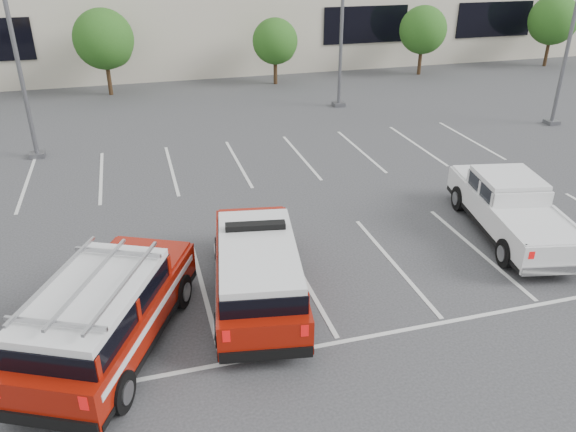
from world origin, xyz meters
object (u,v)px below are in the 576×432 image
(tree_mid_left, at_px, (105,41))
(fire_chief_suv, at_px, (258,273))
(light_pole_mid, at_px, (342,6))
(tree_right, at_px, (424,31))
(light_pole_left, at_px, (11,29))
(white_pickup, at_px, (510,213))
(light_pole_right, at_px, (575,14))
(tree_mid_right, at_px, (276,43))
(ladder_suv, at_px, (107,318))
(tree_far_right, at_px, (554,22))

(tree_mid_left, xyz_separation_m, fire_chief_suv, (3.50, -22.73, -2.24))
(tree_mid_left, bearing_deg, light_pole_mid, -26.92)
(tree_mid_left, relative_size, tree_right, 1.10)
(tree_mid_left, relative_size, fire_chief_suv, 0.83)
(light_pole_left, bearing_deg, white_pickup, -37.20)
(light_pole_left, xyz_separation_m, light_pole_mid, (15.00, 4.00, 0.00))
(fire_chief_suv, bearing_deg, light_pole_right, 40.90)
(tree_mid_right, distance_m, ladder_suv, 25.83)
(light_pole_right, bearing_deg, fire_chief_suv, -148.45)
(tree_far_right, xyz_separation_m, white_pickup, (-18.20, -21.35, -2.34))
(light_pole_right, bearing_deg, white_pickup, -134.38)
(light_pole_right, relative_size, white_pickup, 1.70)
(tree_right, height_order, light_pole_mid, light_pole_mid)
(light_pole_right, bearing_deg, tree_mid_left, 150.05)
(tree_mid_right, relative_size, light_pole_mid, 0.39)
(tree_mid_right, xyz_separation_m, white_pickup, (1.80, -21.35, -1.80))
(light_pole_mid, xyz_separation_m, ladder_suv, (-12.01, -17.67, -4.33))
(tree_far_right, bearing_deg, ladder_suv, -141.76)
(tree_mid_left, bearing_deg, white_pickup, -61.06)
(light_pole_left, height_order, white_pickup, light_pole_left)
(tree_mid_right, relative_size, ladder_suv, 0.68)
(tree_mid_left, distance_m, light_pole_left, 10.73)
(light_pole_left, bearing_deg, tree_right, 23.51)
(white_pickup, height_order, ladder_suv, ladder_suv)
(tree_right, relative_size, white_pickup, 0.73)
(tree_mid_left, distance_m, light_pole_right, 24.23)
(tree_far_right, height_order, light_pole_mid, light_pole_mid)
(fire_chief_suv, height_order, ladder_suv, ladder_suv)
(tree_right, relative_size, light_pole_right, 0.43)
(tree_mid_left, height_order, fire_chief_suv, tree_mid_left)
(tree_mid_right, distance_m, light_pole_mid, 6.88)
(light_pole_left, height_order, light_pole_mid, same)
(tree_mid_left, distance_m, tree_right, 20.00)
(tree_right, xyz_separation_m, light_pole_left, (-23.09, -10.05, 2.41))
(tree_far_right, bearing_deg, fire_chief_suv, -139.37)
(light_pole_mid, bearing_deg, light_pole_right, -33.69)
(tree_far_right, xyz_separation_m, light_pole_mid, (-18.09, -6.05, 2.14))
(light_pole_mid, distance_m, white_pickup, 15.95)
(tree_mid_left, bearing_deg, tree_far_right, 0.00)
(tree_mid_right, xyz_separation_m, ladder_suv, (-10.10, -23.72, -1.64))
(light_pole_mid, relative_size, light_pole_right, 1.00)
(tree_mid_right, height_order, tree_far_right, tree_far_right)
(light_pole_right, distance_m, fire_chief_suv, 20.89)
(light_pole_right, distance_m, white_pickup, 13.77)
(tree_right, xyz_separation_m, fire_chief_suv, (-16.50, -22.73, -1.97))
(light_pole_mid, distance_m, ladder_suv, 21.80)
(tree_right, xyz_separation_m, tree_far_right, (10.00, 0.00, 0.27))
(ladder_suv, bearing_deg, tree_right, 75.21)
(light_pole_mid, bearing_deg, tree_mid_right, 107.52)
(fire_chief_suv, relative_size, ladder_suv, 1.00)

